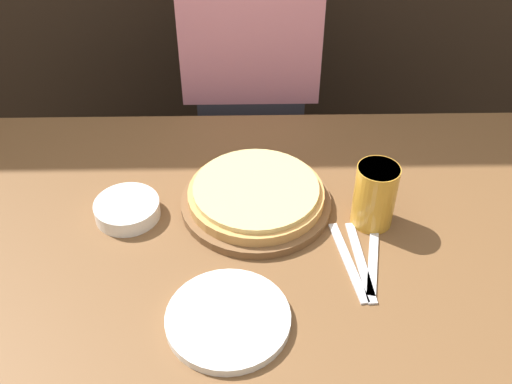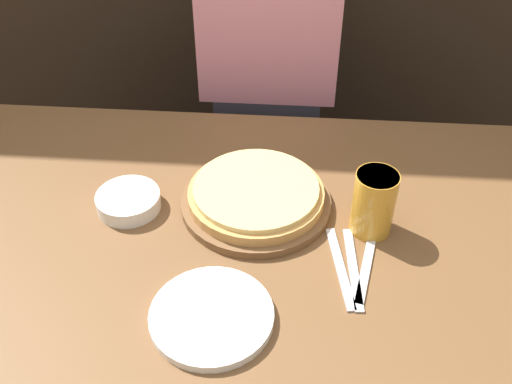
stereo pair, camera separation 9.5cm
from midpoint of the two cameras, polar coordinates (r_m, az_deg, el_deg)
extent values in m
cube|color=brown|center=(1.54, -1.34, -13.19)|extent=(1.60, 0.87, 0.72)
cylinder|color=brown|center=(1.32, -2.05, -1.06)|extent=(0.33, 0.33, 0.02)
cylinder|color=tan|center=(1.30, -2.08, -0.33)|extent=(0.30, 0.30, 0.02)
cylinder|color=#E0C175|center=(1.29, -2.09, 0.27)|extent=(0.27, 0.27, 0.01)
cylinder|color=gold|center=(1.26, 9.14, -0.39)|extent=(0.09, 0.09, 0.14)
cylinder|color=white|center=(1.22, 9.45, 1.86)|extent=(0.09, 0.09, 0.02)
cylinder|color=white|center=(1.10, -5.19, -12.04)|extent=(0.23, 0.23, 0.02)
cylinder|color=white|center=(1.33, -14.17, -1.67)|extent=(0.14, 0.14, 0.04)
cube|color=silver|center=(1.21, 6.53, -6.65)|extent=(0.05, 0.22, 0.00)
cube|color=silver|center=(1.21, 7.71, -6.62)|extent=(0.03, 0.22, 0.00)
cube|color=silver|center=(1.22, 8.88, -6.59)|extent=(0.06, 0.19, 0.00)
cube|color=#33333D|center=(1.99, -1.83, 1.28)|extent=(0.30, 0.20, 0.70)
cube|color=pink|center=(1.69, -2.24, 16.17)|extent=(0.38, 0.20, 0.42)
camera|label=1|loc=(0.05, -92.09, -1.77)|focal=42.00mm
camera|label=2|loc=(0.05, 87.91, 1.77)|focal=42.00mm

